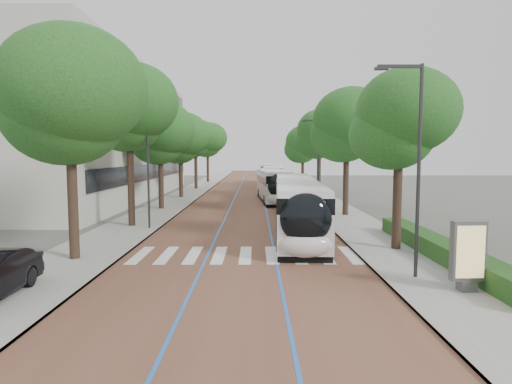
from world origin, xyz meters
TOP-DOWN VIEW (x-y plane):
  - ground at (0.00, 0.00)m, footprint 160.00×160.00m
  - road at (0.00, 40.00)m, footprint 11.00×140.00m
  - sidewalk_left at (-7.50, 40.00)m, footprint 4.00×140.00m
  - sidewalk_right at (7.50, 40.00)m, footprint 4.00×140.00m
  - kerb_left at (-5.60, 40.00)m, footprint 0.20×140.00m
  - kerb_right at (5.60, 40.00)m, footprint 0.20×140.00m
  - zebra_crossing at (0.20, 1.00)m, footprint 10.55×3.60m
  - lane_line_left at (-1.60, 40.00)m, footprint 0.12×126.00m
  - lane_line_right at (1.60, 40.00)m, footprint 0.12×126.00m
  - office_building at (-19.47, 28.00)m, footprint 18.11×40.00m
  - hedge at (9.10, 0.00)m, footprint 1.20×14.00m
  - streetlight_near at (6.62, -3.00)m, footprint 1.82×0.20m
  - streetlight_far at (6.62, 22.00)m, footprint 1.82×0.20m
  - lamp_post_left at (-6.10, 8.00)m, footprint 0.14×0.14m
  - trees_left at (-7.50, 24.43)m, footprint 6.31×61.27m
  - trees_right at (7.70, 23.66)m, footprint 5.92×47.32m
  - lead_bus at (3.28, 7.77)m, footprint 3.44×18.50m
  - bus_queued_0 at (2.56, 24.41)m, footprint 3.28×12.53m
  - bus_queued_1 at (3.05, 36.93)m, footprint 3.07×12.50m
  - bus_queued_2 at (2.81, 50.31)m, footprint 2.61×12.41m
  - ad_panel at (7.93, -4.69)m, footprint 1.18×0.48m

SIDE VIEW (x-z plane):
  - ground at x=0.00m, z-range 0.00..0.00m
  - road at x=0.00m, z-range 0.00..0.02m
  - lane_line_left at x=-1.60m, z-range 0.02..0.03m
  - lane_line_right at x=1.60m, z-range 0.02..0.03m
  - zebra_crossing at x=0.20m, z-range 0.02..0.03m
  - sidewalk_left at x=-7.50m, z-range 0.00..0.12m
  - sidewalk_right at x=7.50m, z-range 0.00..0.12m
  - kerb_left at x=-5.60m, z-range -0.01..0.13m
  - kerb_right at x=5.60m, z-range -0.01..0.13m
  - hedge at x=9.10m, z-range 0.12..0.92m
  - ad_panel at x=7.93m, z-range 0.18..2.60m
  - bus_queued_0 at x=2.56m, z-range 0.02..3.22m
  - bus_queued_1 at x=3.05m, z-range 0.02..3.22m
  - bus_queued_2 at x=2.81m, z-range 0.02..3.22m
  - lead_bus at x=3.28m, z-range 0.03..3.23m
  - lamp_post_left at x=-6.10m, z-range 0.12..8.12m
  - streetlight_near at x=6.62m, z-range 0.82..8.82m
  - streetlight_far at x=6.62m, z-range 0.82..8.82m
  - trees_right at x=7.70m, z-range 1.84..11.16m
  - trees_left at x=-7.50m, z-range 1.85..11.93m
  - office_building at x=-19.47m, z-range 0.00..14.00m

